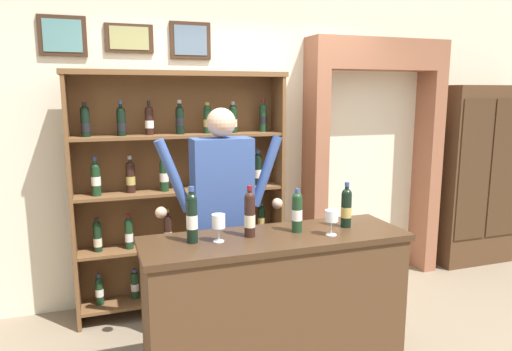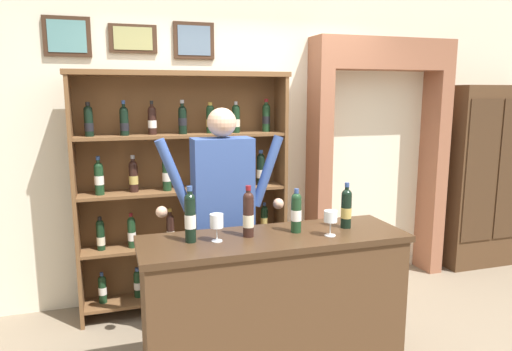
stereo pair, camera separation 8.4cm
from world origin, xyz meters
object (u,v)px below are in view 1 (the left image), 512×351
(tasting_counter, at_px, (275,309))
(tasting_bottle_bianco, at_px, (297,211))
(shopkeeper, at_px, (222,202))
(wine_shelf, at_px, (181,187))
(tasting_bottle_brunello, at_px, (346,207))
(wine_glass_center, at_px, (218,223))
(side_cabinet, at_px, (476,176))
(tasting_bottle_riserva, at_px, (192,217))
(tasting_bottle_rosso, at_px, (250,214))
(wine_glass_right, at_px, (332,217))

(tasting_counter, relative_size, tasting_bottle_bianco, 5.93)
(shopkeeper, bearing_deg, wine_shelf, 103.70)
(shopkeeper, height_order, tasting_bottle_brunello, shopkeeper)
(tasting_bottle_bianco, distance_m, wine_glass_center, 0.52)
(wine_glass_center, bearing_deg, tasting_bottle_brunello, 1.65)
(tasting_counter, height_order, wine_glass_center, wine_glass_center)
(tasting_bottle_brunello, relative_size, wine_glass_center, 1.80)
(side_cabinet, relative_size, shopkeeper, 1.10)
(side_cabinet, bearing_deg, tasting_bottle_brunello, -150.99)
(shopkeeper, relative_size, tasting_bottle_riserva, 5.16)
(tasting_bottle_riserva, relative_size, tasting_bottle_rosso, 1.06)
(wine_shelf, height_order, wine_glass_right, wine_shelf)
(wine_shelf, height_order, shopkeeper, wine_shelf)
(wine_glass_center, bearing_deg, tasting_bottle_rosso, 9.05)
(tasting_bottle_rosso, xyz_separation_m, tasting_bottle_brunello, (0.67, -0.01, -0.01))
(shopkeeper, bearing_deg, tasting_counter, -69.81)
(side_cabinet, relative_size, tasting_counter, 1.15)
(tasting_bottle_riserva, height_order, wine_glass_right, tasting_bottle_riserva)
(tasting_bottle_rosso, bearing_deg, tasting_bottle_bianco, -0.65)
(shopkeeper, bearing_deg, tasting_bottle_riserva, -122.30)
(wine_shelf, height_order, tasting_counter, wine_shelf)
(wine_glass_right, bearing_deg, wine_shelf, 117.52)
(shopkeeper, relative_size, wine_glass_right, 10.94)
(tasting_counter, height_order, shopkeeper, shopkeeper)
(tasting_bottle_bianco, bearing_deg, tasting_counter, -168.07)
(shopkeeper, height_order, tasting_bottle_bianco, shopkeeper)
(wine_shelf, xyz_separation_m, side_cabinet, (3.22, 0.09, -0.11))
(tasting_counter, distance_m, tasting_bottle_bianco, 0.64)
(wine_shelf, xyz_separation_m, tasting_bottle_bianco, (0.53, -1.20, 0.03))
(tasting_counter, height_order, tasting_bottle_bianco, tasting_bottle_bianco)
(tasting_bottle_rosso, relative_size, tasting_bottle_bianco, 1.14)
(wine_glass_right, relative_size, wine_glass_center, 0.95)
(tasting_bottle_riserva, relative_size, wine_glass_right, 2.12)
(shopkeeper, bearing_deg, tasting_bottle_brunello, -35.78)
(side_cabinet, bearing_deg, wine_glass_right, -150.42)
(side_cabinet, height_order, tasting_bottle_rosso, side_cabinet)
(shopkeeper, distance_m, tasting_bottle_brunello, 0.87)
(tasting_bottle_bianco, distance_m, wine_glass_right, 0.22)
(wine_shelf, distance_m, wine_glass_right, 1.51)
(wine_glass_center, bearing_deg, shopkeeper, 72.72)
(tasting_bottle_riserva, bearing_deg, side_cabinet, 20.99)
(shopkeeper, height_order, wine_glass_center, shopkeeper)
(tasting_bottle_bianco, bearing_deg, wine_shelf, 113.61)
(tasting_counter, xyz_separation_m, tasting_bottle_riserva, (-0.51, 0.04, 0.64))
(side_cabinet, distance_m, wine_glass_right, 2.90)
(wine_shelf, height_order, side_cabinet, wine_shelf)
(wine_glass_right, bearing_deg, tasting_bottle_riserva, 170.57)
(shopkeeper, xyz_separation_m, tasting_bottle_rosso, (0.04, -0.50, 0.03))
(tasting_bottle_bianco, bearing_deg, wine_glass_right, -38.43)
(tasting_counter, bearing_deg, wine_glass_center, 179.39)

